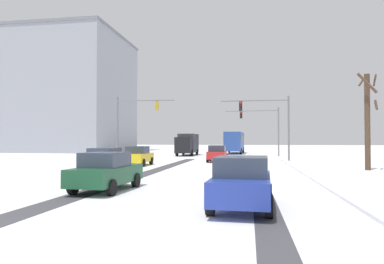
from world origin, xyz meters
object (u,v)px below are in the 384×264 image
car_white_third (105,160)px  box_truck_delivery (187,144)px  car_yellow_cab_second (138,156)px  car_blue_fifth (242,182)px  traffic_signal_far_right (263,123)px  traffic_signal_near_left (133,117)px  office_building_far_left_block (66,94)px  car_red_lead (217,154)px  traffic_signal_near_right (269,117)px  bare_tree_sidewalk_mid (368,118)px  car_dark_green_fourth (106,171)px  bus_oncoming (235,141)px

car_white_third → box_truck_delivery: 26.64m
car_yellow_cab_second → car_white_third: bearing=-90.5°
car_white_third → car_blue_fifth: (9.09, -10.65, 0.00)m
traffic_signal_far_right → traffic_signal_near_left: same height
car_yellow_cab_second → office_building_far_left_block: (-25.46, 33.78, 10.16)m
car_red_lead → box_truck_delivery: box_truck_delivery is taller
traffic_signal_near_right → car_yellow_cab_second: traffic_signal_near_right is taller
car_yellow_cab_second → bare_tree_sidewalk_mid: bare_tree_sidewalk_mid is taller
traffic_signal_near_right → car_red_lead: (-5.07, -1.14, -3.66)m
traffic_signal_near_right → traffic_signal_near_left: same height
car_white_third → office_building_far_left_block: (-25.40, 40.38, 10.16)m
car_yellow_cab_second → car_white_third: size_ratio=0.99×
traffic_signal_near_right → car_dark_green_fourth: size_ratio=1.62×
car_white_third → box_truck_delivery: bearing=88.4°
traffic_signal_far_right → car_dark_green_fourth: (-7.80, -33.63, -3.68)m
box_truck_delivery → traffic_signal_near_right: bearing=-50.7°
traffic_signal_near_left → bare_tree_sidewalk_mid: 21.06m
traffic_signal_far_right → box_truck_delivery: size_ratio=0.96×
car_white_third → bare_tree_sidewalk_mid: 18.52m
traffic_signal_near_right → car_blue_fifth: bearing=-95.1°
traffic_signal_near_left → box_truck_delivery: (2.94, 14.78, -2.78)m
car_red_lead → office_building_far_left_block: (-31.60, 27.77, 10.16)m
car_yellow_cab_second → box_truck_delivery: size_ratio=0.56×
bus_oncoming → box_truck_delivery: (-6.27, -8.37, -0.36)m
traffic_signal_near_right → car_blue_fifth: size_ratio=1.63×
traffic_signal_near_right → bus_oncoming: (-4.26, 21.24, -2.48)m
traffic_signal_near_left → box_truck_delivery: 15.32m
car_yellow_cab_second → car_dark_green_fourth: (3.29, -14.31, 0.00)m
bare_tree_sidewalk_mid → traffic_signal_near_left: bearing=160.5°
car_yellow_cab_second → office_building_far_left_block: office_building_far_left_block is taller
car_red_lead → car_yellow_cab_second: same height
traffic_signal_near_right → car_red_lead: size_ratio=1.65×
car_white_third → traffic_signal_near_right: bearing=50.7°
box_truck_delivery → bare_tree_sidewalk_mid: bearing=-52.2°
car_dark_green_fourth → bus_oncoming: size_ratio=0.38×
traffic_signal_near_left → car_blue_fifth: traffic_signal_near_left is taller
car_red_lead → car_white_third: size_ratio=0.98×
traffic_signal_far_right → car_yellow_cab_second: traffic_signal_far_right is taller
traffic_signal_far_right → car_blue_fifth: 36.82m
traffic_signal_near_left → bare_tree_sidewalk_mid: (19.84, -7.03, -0.70)m
traffic_signal_far_right → bus_oncoming: size_ratio=0.64×
car_red_lead → car_dark_green_fourth: (-2.85, -20.32, 0.00)m
traffic_signal_near_right → bare_tree_sidewalk_mid: (6.38, -8.94, -0.76)m
car_blue_fifth → bare_tree_sidewalk_mid: 17.91m
car_yellow_cab_second → box_truck_delivery: 20.04m
traffic_signal_near_left → office_building_far_left_block: 37.36m
traffic_signal_far_right → bare_tree_sidewalk_mid: (6.49, -21.11, -0.78)m
traffic_signal_near_left → car_blue_fifth: size_ratio=1.56×
traffic_signal_near_right → bare_tree_sidewalk_mid: bearing=-54.5°
car_yellow_cab_second → box_truck_delivery: box_truck_delivery is taller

